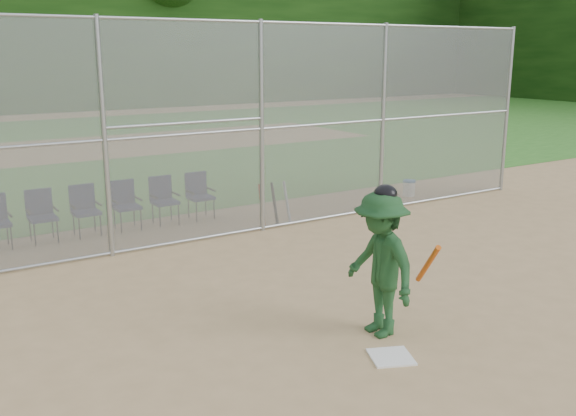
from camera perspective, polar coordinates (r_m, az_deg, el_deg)
ground at (r=8.26m, az=9.53°, el=-10.96°), size 100.00×100.00×0.00m
grass_strip at (r=24.31m, az=-20.12°, el=4.85°), size 100.00×100.00×0.00m
dirt_patch_far at (r=24.30m, az=-20.12°, el=4.86°), size 24.00×24.00×0.00m
backstop_fence at (r=11.77m, az=-6.61°, el=7.05°), size 16.09×0.09×4.00m
home_plate at (r=7.66m, az=9.15°, el=-12.94°), size 0.62×0.62×0.02m
batter_at_plate at (r=7.91m, az=8.22°, el=-4.90°), size 0.94×1.31×1.90m
water_cooler at (r=15.85m, az=10.70°, el=1.77°), size 0.31×0.31×0.39m
spare_bats at (r=13.06m, az=-1.21°, el=0.44°), size 0.66×0.31×0.84m
chair_3 at (r=12.57m, az=-20.98°, el=-0.73°), size 0.54×0.52×0.96m
chair_4 at (r=12.74m, az=-17.50°, el=-0.26°), size 0.54×0.52×0.96m
chair_5 at (r=12.95m, az=-14.13°, el=0.19°), size 0.54×0.52×0.96m
chair_6 at (r=13.21m, az=-10.88°, el=0.63°), size 0.54×0.52×0.96m
chair_7 at (r=13.51m, az=-7.76°, el=1.04°), size 0.54×0.52×0.96m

